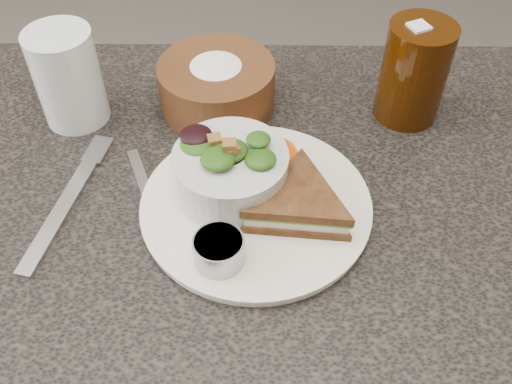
{
  "coord_description": "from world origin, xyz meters",
  "views": [
    {
      "loc": [
        0.02,
        -0.44,
        1.27
      ],
      "look_at": [
        0.01,
        0.0,
        0.78
      ],
      "focal_mm": 40.0,
      "sensor_mm": 36.0,
      "label": 1
    }
  ],
  "objects_px": {
    "dining_table": "(248,355)",
    "water_glass": "(68,77)",
    "dressing_ramekin": "(219,250)",
    "cola_glass": "(415,69)",
    "dinner_plate": "(256,206)",
    "sandwich": "(298,203)",
    "bread_basket": "(217,79)",
    "salad_bowl": "(231,166)"
  },
  "relations": [
    {
      "from": "sandwich",
      "to": "water_glass",
      "type": "bearing_deg",
      "value": 153.11
    },
    {
      "from": "dining_table",
      "to": "dressing_ramekin",
      "type": "xyz_separation_m",
      "value": [
        -0.03,
        -0.08,
        0.4
      ]
    },
    {
      "from": "cola_glass",
      "to": "water_glass",
      "type": "bearing_deg",
      "value": -178.41
    },
    {
      "from": "dining_table",
      "to": "salad_bowl",
      "type": "xyz_separation_m",
      "value": [
        -0.02,
        0.02,
        0.43
      ]
    },
    {
      "from": "dining_table",
      "to": "sandwich",
      "type": "bearing_deg",
      "value": -14.98
    },
    {
      "from": "dinner_plate",
      "to": "cola_glass",
      "type": "xyz_separation_m",
      "value": [
        0.21,
        0.18,
        0.07
      ]
    },
    {
      "from": "bread_basket",
      "to": "cola_glass",
      "type": "xyz_separation_m",
      "value": [
        0.26,
        -0.01,
        0.03
      ]
    },
    {
      "from": "dressing_ramekin",
      "to": "bread_basket",
      "type": "xyz_separation_m",
      "value": [
        -0.02,
        0.28,
        0.02
      ]
    },
    {
      "from": "sandwich",
      "to": "water_glass",
      "type": "relative_size",
      "value": 1.09
    },
    {
      "from": "dressing_ramekin",
      "to": "water_glass",
      "type": "xyz_separation_m",
      "value": [
        -0.21,
        0.25,
        0.04
      ]
    },
    {
      "from": "dining_table",
      "to": "bread_basket",
      "type": "xyz_separation_m",
      "value": [
        -0.04,
        0.2,
        0.42
      ]
    },
    {
      "from": "dinner_plate",
      "to": "bread_basket",
      "type": "bearing_deg",
      "value": 106.08
    },
    {
      "from": "dressing_ramekin",
      "to": "cola_glass",
      "type": "bearing_deg",
      "value": 47.24
    },
    {
      "from": "sandwich",
      "to": "cola_glass",
      "type": "xyz_separation_m",
      "value": [
        0.16,
        0.2,
        0.04
      ]
    },
    {
      "from": "salad_bowl",
      "to": "water_glass",
      "type": "distance_m",
      "value": 0.27
    },
    {
      "from": "water_glass",
      "to": "salad_bowl",
      "type": "bearing_deg",
      "value": -33.84
    },
    {
      "from": "dining_table",
      "to": "bread_basket",
      "type": "bearing_deg",
      "value": 102.47
    },
    {
      "from": "dinner_plate",
      "to": "salad_bowl",
      "type": "height_order",
      "value": "salad_bowl"
    },
    {
      "from": "dining_table",
      "to": "dressing_ramekin",
      "type": "distance_m",
      "value": 0.41
    },
    {
      "from": "salad_bowl",
      "to": "dressing_ramekin",
      "type": "relative_size",
      "value": 2.44
    },
    {
      "from": "dinner_plate",
      "to": "dressing_ramekin",
      "type": "bearing_deg",
      "value": -114.86
    },
    {
      "from": "dinner_plate",
      "to": "dining_table",
      "type": "bearing_deg",
      "value": -175.84
    },
    {
      "from": "cola_glass",
      "to": "water_glass",
      "type": "xyz_separation_m",
      "value": [
        -0.46,
        -0.01,
        -0.01
      ]
    },
    {
      "from": "sandwich",
      "to": "dining_table",
      "type": "bearing_deg",
      "value": 170.2
    },
    {
      "from": "dining_table",
      "to": "dinner_plate",
      "type": "bearing_deg",
      "value": 4.16
    },
    {
      "from": "dining_table",
      "to": "water_glass",
      "type": "distance_m",
      "value": 0.53
    },
    {
      "from": "dining_table",
      "to": "salad_bowl",
      "type": "bearing_deg",
      "value": 126.5
    },
    {
      "from": "dressing_ramekin",
      "to": "water_glass",
      "type": "distance_m",
      "value": 0.33
    },
    {
      "from": "salad_bowl",
      "to": "cola_glass",
      "type": "bearing_deg",
      "value": 34.12
    },
    {
      "from": "cola_glass",
      "to": "dressing_ramekin",
      "type": "bearing_deg",
      "value": -132.76
    },
    {
      "from": "sandwich",
      "to": "salad_bowl",
      "type": "relative_size",
      "value": 1.06
    },
    {
      "from": "dressing_ramekin",
      "to": "bread_basket",
      "type": "bearing_deg",
      "value": 93.71
    },
    {
      "from": "dinner_plate",
      "to": "cola_glass",
      "type": "relative_size",
      "value": 1.82
    },
    {
      "from": "water_glass",
      "to": "dressing_ramekin",
      "type": "bearing_deg",
      "value": -50.05
    },
    {
      "from": "bread_basket",
      "to": "dinner_plate",
      "type": "bearing_deg",
      "value": -73.92
    },
    {
      "from": "cola_glass",
      "to": "bread_basket",
      "type": "bearing_deg",
      "value": 176.91
    },
    {
      "from": "sandwich",
      "to": "bread_basket",
      "type": "distance_m",
      "value": 0.24
    },
    {
      "from": "dressing_ramekin",
      "to": "cola_glass",
      "type": "distance_m",
      "value": 0.36
    },
    {
      "from": "salad_bowl",
      "to": "cola_glass",
      "type": "distance_m",
      "value": 0.29
    },
    {
      "from": "bread_basket",
      "to": "water_glass",
      "type": "relative_size",
      "value": 1.22
    },
    {
      "from": "salad_bowl",
      "to": "dressing_ramekin",
      "type": "height_order",
      "value": "salad_bowl"
    },
    {
      "from": "water_glass",
      "to": "sandwich",
      "type": "bearing_deg",
      "value": -32.07
    }
  ]
}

